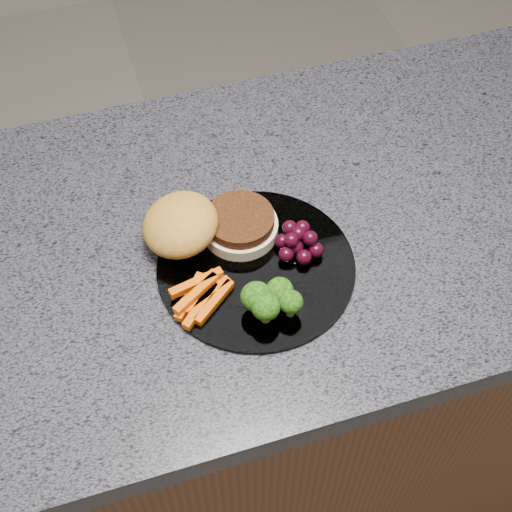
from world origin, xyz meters
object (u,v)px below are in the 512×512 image
Objects in this scene: grape_bunch at (299,241)px; plate at (256,267)px; burger at (202,227)px; island_cabinet at (264,381)px.

plate is at bearing -171.07° from grape_bunch.
burger reaches higher than plate.
plate is (-0.04, -0.07, 0.47)m from island_cabinet.
plate is 0.09m from burger.
plate is at bearing -56.96° from burger.
grape_bunch is (0.12, -0.05, -0.01)m from burger.
burger is (-0.05, 0.06, 0.03)m from plate.
island_cabinet is 0.51m from burger.
island_cabinet is at bearing -5.61° from burger.
plate reaches higher than island_cabinet.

